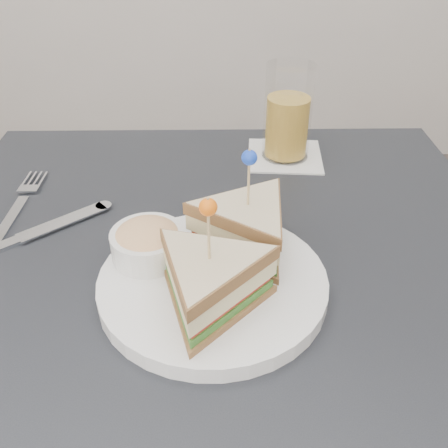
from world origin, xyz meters
TOP-DOWN VIEW (x-y plane):
  - table at (0.00, 0.00)m, footprint 0.80×0.80m
  - plate_meal at (0.00, -0.05)m, footprint 0.33×0.33m
  - cutlery_fork at (-0.29, 0.13)m, footprint 0.03×0.21m
  - cutlery_knife at (-0.26, 0.05)m, footprint 0.19×0.16m
  - drink_set at (0.12, 0.28)m, footprint 0.14×0.14m

SIDE VIEW (x-z plane):
  - table at x=0.00m, z-range 0.30..1.05m
  - cutlery_fork at x=-0.29m, z-range 0.75..0.76m
  - cutlery_knife at x=-0.26m, z-range 0.75..0.76m
  - plate_meal at x=0.00m, z-range 0.71..0.87m
  - drink_set at x=0.12m, z-range 0.74..0.90m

